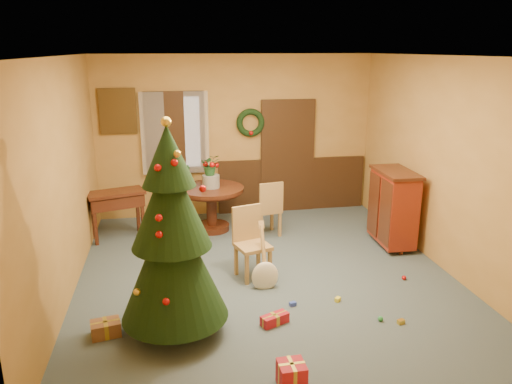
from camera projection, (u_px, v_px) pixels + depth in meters
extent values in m
plane|color=#32424A|center=(265.00, 274.00, 6.87)|extent=(5.50, 5.50, 0.00)
plane|color=silver|center=(266.00, 56.00, 6.06)|extent=(5.50, 5.50, 0.00)
plane|color=olive|center=(236.00, 136.00, 9.06)|extent=(5.00, 0.00, 5.00)
plane|color=olive|center=(334.00, 255.00, 3.86)|extent=(5.00, 0.00, 5.00)
plane|color=olive|center=(63.00, 180.00, 6.04)|extent=(0.00, 5.50, 5.50)
plane|color=olive|center=(443.00, 164.00, 6.88)|extent=(0.00, 5.50, 5.50)
cube|color=black|center=(292.00, 184.00, 9.47)|extent=(2.80, 0.06, 1.00)
cube|color=black|center=(287.00, 156.00, 9.29)|extent=(1.00, 0.08, 2.10)
cube|color=white|center=(287.00, 159.00, 9.33)|extent=(0.80, 0.03, 1.90)
cube|color=black|center=(175.00, 133.00, 8.80)|extent=(1.05, 0.08, 1.45)
cube|color=white|center=(175.00, 133.00, 8.83)|extent=(0.88, 0.03, 1.25)
cube|color=white|center=(153.00, 134.00, 8.69)|extent=(0.42, 0.02, 1.45)
cube|color=white|center=(197.00, 133.00, 8.82)|extent=(0.42, 0.02, 1.45)
torus|color=black|center=(251.00, 123.00, 8.96)|extent=(0.51, 0.11, 0.51)
cube|color=#4C3819|center=(118.00, 111.00, 8.54)|extent=(0.62, 0.05, 0.78)
cube|color=gray|center=(118.00, 111.00, 8.57)|extent=(0.48, 0.02, 0.62)
cylinder|color=black|center=(211.00, 189.00, 8.33)|extent=(1.10, 1.10, 0.06)
cylinder|color=black|center=(211.00, 192.00, 8.35)|extent=(0.98, 0.98, 0.04)
cylinder|color=black|center=(212.00, 209.00, 8.43)|extent=(0.18, 0.18, 0.61)
cylinder|color=black|center=(212.00, 227.00, 8.52)|extent=(0.59, 0.59, 0.10)
cylinder|color=slate|center=(211.00, 181.00, 8.29)|extent=(0.29, 0.29, 0.21)
imported|color=#1E4C23|center=(210.00, 165.00, 8.21)|extent=(0.32, 0.27, 0.35)
cube|color=olive|center=(253.00, 246.00, 6.65)|extent=(0.52, 0.52, 0.05)
cube|color=olive|center=(247.00, 223.00, 6.74)|extent=(0.41, 0.16, 0.50)
cube|color=olive|center=(258.00, 256.00, 6.93)|extent=(0.06, 0.06, 0.43)
cube|color=olive|center=(236.00, 260.00, 6.79)|extent=(0.06, 0.06, 0.43)
cube|color=olive|center=(270.00, 265.00, 6.64)|extent=(0.06, 0.06, 0.43)
cube|color=olive|center=(247.00, 270.00, 6.50)|extent=(0.06, 0.06, 0.43)
cube|color=olive|center=(267.00, 210.00, 8.20)|extent=(0.48, 0.48, 0.05)
cube|color=olive|center=(271.00, 197.00, 7.97)|extent=(0.40, 0.12, 0.48)
cube|color=olive|center=(261.00, 227.00, 8.06)|extent=(0.05, 0.05, 0.41)
cube|color=olive|center=(280.00, 224.00, 8.18)|extent=(0.05, 0.05, 0.41)
cube|color=olive|center=(254.00, 221.00, 8.36)|extent=(0.05, 0.05, 0.41)
cube|color=olive|center=(272.00, 218.00, 8.47)|extent=(0.05, 0.05, 0.41)
cylinder|color=black|center=(185.00, 210.00, 8.38)|extent=(0.09, 0.09, 0.73)
cylinder|color=black|center=(184.00, 189.00, 8.28)|extent=(0.29, 0.29, 0.03)
imported|color=#19471E|center=(184.00, 176.00, 8.22)|extent=(0.23, 0.18, 0.41)
cylinder|color=#382111|center=(176.00, 322.00, 5.42)|extent=(0.15, 0.15, 0.25)
cone|color=black|center=(173.00, 258.00, 5.21)|extent=(1.14, 1.14, 1.35)
cone|color=black|center=(170.00, 201.00, 5.04)|extent=(0.83, 0.83, 0.99)
cone|color=black|center=(168.00, 155.00, 4.91)|extent=(0.54, 0.54, 0.62)
sphere|color=gold|center=(166.00, 122.00, 4.82)|extent=(0.10, 0.10, 0.10)
cube|color=black|center=(115.00, 193.00, 7.96)|extent=(0.98, 0.69, 0.05)
cube|color=black|center=(116.00, 201.00, 8.00)|extent=(0.92, 0.63, 0.19)
cube|color=black|center=(93.00, 218.00, 8.01)|extent=(0.15, 0.32, 0.73)
cube|color=black|center=(141.00, 215.00, 8.14)|extent=(0.15, 0.32, 0.73)
cube|color=#521609|center=(393.00, 208.00, 7.69)|extent=(0.47, 0.90, 1.10)
cube|color=black|center=(396.00, 172.00, 7.54)|extent=(0.52, 0.95, 0.04)
cylinder|color=black|center=(401.00, 252.00, 7.50)|extent=(0.06, 0.06, 0.08)
cylinder|color=black|center=(381.00, 234.00, 8.21)|extent=(0.06, 0.06, 0.08)
cube|color=brown|center=(106.00, 328.00, 5.38)|extent=(0.34, 0.28, 0.16)
cube|color=#AC982D|center=(106.00, 328.00, 5.38)|extent=(0.31, 0.09, 0.17)
cube|color=#AC982D|center=(106.00, 328.00, 5.38)|extent=(0.09, 0.23, 0.17)
cube|color=maroon|center=(292.00, 375.00, 4.55)|extent=(0.25, 0.25, 0.24)
cube|color=#AC982D|center=(292.00, 375.00, 4.55)|extent=(0.25, 0.04, 0.25)
cube|color=#AC982D|center=(292.00, 375.00, 4.55)|extent=(0.04, 0.25, 0.25)
cube|color=brown|center=(152.00, 296.00, 6.11)|extent=(0.30, 0.28, 0.13)
cube|color=#AC982D|center=(152.00, 296.00, 6.11)|extent=(0.22, 0.16, 0.14)
cube|color=#AC982D|center=(152.00, 296.00, 6.11)|extent=(0.13, 0.16, 0.14)
cube|color=maroon|center=(275.00, 319.00, 5.61)|extent=(0.35, 0.25, 0.11)
cube|color=#AC982D|center=(275.00, 319.00, 5.61)|extent=(0.31, 0.15, 0.12)
cube|color=#AC982D|center=(275.00, 319.00, 5.61)|extent=(0.10, 0.14, 0.12)
cube|color=#2A42B6|center=(293.00, 304.00, 6.01)|extent=(0.09, 0.07, 0.05)
sphere|color=#268D42|center=(380.00, 319.00, 5.67)|extent=(0.06, 0.06, 0.06)
cube|color=yellow|center=(338.00, 299.00, 6.11)|extent=(0.09, 0.09, 0.05)
sphere|color=#BD0E0C|center=(404.00, 278.00, 6.68)|extent=(0.06, 0.06, 0.06)
cube|color=gold|center=(401.00, 322.00, 5.62)|extent=(0.09, 0.07, 0.05)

